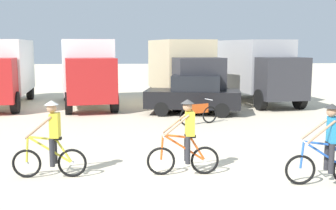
{
  "coord_description": "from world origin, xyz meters",
  "views": [
    {
      "loc": [
        -0.84,
        -8.99,
        3.07
      ],
      "look_at": [
        0.05,
        4.47,
        1.1
      ],
      "focal_mm": 43.88,
      "sensor_mm": 36.0,
      "label": 1
    }
  ],
  "objects_px": {
    "cyclist_cowboy_hat": "(186,140)",
    "cyclist_near_camera": "(328,148)",
    "cyclist_orange_shirt": "(51,142)",
    "bicycle_spare": "(199,114)",
    "box_truck_tan_camper": "(182,68)",
    "box_truck_avon_van": "(87,69)",
    "sedan_parked": "(194,95)",
    "box_truck_grey_hauler": "(258,68)",
    "box_truck_white_box": "(2,69)"
  },
  "relations": [
    {
      "from": "cyclist_orange_shirt",
      "to": "cyclist_near_camera",
      "type": "relative_size",
      "value": 1.0
    },
    {
      "from": "box_truck_grey_hauler",
      "to": "sedan_parked",
      "type": "xyz_separation_m",
      "value": [
        -3.95,
        -3.75,
        -0.99
      ]
    },
    {
      "from": "sedan_parked",
      "to": "cyclist_near_camera",
      "type": "height_order",
      "value": "cyclist_near_camera"
    },
    {
      "from": "box_truck_tan_camper",
      "to": "box_truck_grey_hauler",
      "type": "relative_size",
      "value": 1.01
    },
    {
      "from": "cyclist_orange_shirt",
      "to": "box_truck_grey_hauler",
      "type": "bearing_deg",
      "value": 55.93
    },
    {
      "from": "box_truck_white_box",
      "to": "box_truck_tan_camper",
      "type": "height_order",
      "value": "same"
    },
    {
      "from": "box_truck_grey_hauler",
      "to": "cyclist_orange_shirt",
      "type": "relative_size",
      "value": 3.85
    },
    {
      "from": "cyclist_orange_shirt",
      "to": "cyclist_near_camera",
      "type": "height_order",
      "value": "same"
    },
    {
      "from": "box_truck_tan_camper",
      "to": "box_truck_grey_hauler",
      "type": "distance_m",
      "value": 4.12
    },
    {
      "from": "bicycle_spare",
      "to": "cyclist_near_camera",
      "type": "bearing_deg",
      "value": -75.63
    },
    {
      "from": "box_truck_tan_camper",
      "to": "cyclist_near_camera",
      "type": "xyz_separation_m",
      "value": [
        1.9,
        -13.08,
        -1.03
      ]
    },
    {
      "from": "box_truck_avon_van",
      "to": "bicycle_spare",
      "type": "relative_size",
      "value": 4.44
    },
    {
      "from": "box_truck_grey_hauler",
      "to": "cyclist_near_camera",
      "type": "height_order",
      "value": "box_truck_grey_hauler"
    },
    {
      "from": "box_truck_avon_van",
      "to": "box_truck_white_box",
      "type": "bearing_deg",
      "value": 178.42
    },
    {
      "from": "cyclist_cowboy_hat",
      "to": "box_truck_tan_camper",
      "type": "bearing_deg",
      "value": 84.64
    },
    {
      "from": "box_truck_avon_van",
      "to": "cyclist_orange_shirt",
      "type": "height_order",
      "value": "box_truck_avon_van"
    },
    {
      "from": "cyclist_cowboy_hat",
      "to": "cyclist_near_camera",
      "type": "relative_size",
      "value": 1.0
    },
    {
      "from": "sedan_parked",
      "to": "bicycle_spare",
      "type": "height_order",
      "value": "sedan_parked"
    },
    {
      "from": "box_truck_tan_camper",
      "to": "cyclist_orange_shirt",
      "type": "height_order",
      "value": "box_truck_tan_camper"
    },
    {
      "from": "box_truck_grey_hauler",
      "to": "sedan_parked",
      "type": "height_order",
      "value": "box_truck_grey_hauler"
    },
    {
      "from": "bicycle_spare",
      "to": "box_truck_avon_van",
      "type": "bearing_deg",
      "value": 131.82
    },
    {
      "from": "cyclist_cowboy_hat",
      "to": "bicycle_spare",
      "type": "distance_m",
      "value": 6.38
    },
    {
      "from": "box_truck_tan_camper",
      "to": "sedan_parked",
      "type": "relative_size",
      "value": 1.58
    },
    {
      "from": "box_truck_white_box",
      "to": "box_truck_tan_camper",
      "type": "xyz_separation_m",
      "value": [
        9.24,
        0.2,
        0.0
      ]
    },
    {
      "from": "box_truck_white_box",
      "to": "box_truck_tan_camper",
      "type": "distance_m",
      "value": 9.24
    },
    {
      "from": "box_truck_tan_camper",
      "to": "sedan_parked",
      "type": "height_order",
      "value": "box_truck_tan_camper"
    },
    {
      "from": "box_truck_tan_camper",
      "to": "sedan_parked",
      "type": "bearing_deg",
      "value": -87.32
    },
    {
      "from": "cyclist_near_camera",
      "to": "bicycle_spare",
      "type": "distance_m",
      "value": 7.42
    },
    {
      "from": "cyclist_orange_shirt",
      "to": "cyclist_cowboy_hat",
      "type": "height_order",
      "value": "same"
    },
    {
      "from": "cyclist_orange_shirt",
      "to": "bicycle_spare",
      "type": "distance_m",
      "value": 7.62
    },
    {
      "from": "cyclist_cowboy_hat",
      "to": "cyclist_orange_shirt",
      "type": "bearing_deg",
      "value": -179.85
    },
    {
      "from": "bicycle_spare",
      "to": "sedan_parked",
      "type": "bearing_deg",
      "value": 87.51
    },
    {
      "from": "bicycle_spare",
      "to": "cyclist_cowboy_hat",
      "type": "bearing_deg",
      "value": -100.88
    },
    {
      "from": "box_truck_grey_hauler",
      "to": "cyclist_cowboy_hat",
      "type": "bearing_deg",
      "value": -112.98
    },
    {
      "from": "box_truck_grey_hauler",
      "to": "cyclist_cowboy_hat",
      "type": "height_order",
      "value": "box_truck_grey_hauler"
    },
    {
      "from": "box_truck_grey_hauler",
      "to": "box_truck_tan_camper",
      "type": "bearing_deg",
      "value": -176.66
    },
    {
      "from": "box_truck_tan_camper",
      "to": "bicycle_spare",
      "type": "relative_size",
      "value": 4.43
    },
    {
      "from": "box_truck_grey_hauler",
      "to": "cyclist_cowboy_hat",
      "type": "relative_size",
      "value": 3.85
    },
    {
      "from": "cyclist_cowboy_hat",
      "to": "cyclist_near_camera",
      "type": "xyz_separation_m",
      "value": [
        3.04,
        -0.93,
        0.0
      ]
    },
    {
      "from": "cyclist_near_camera",
      "to": "sedan_parked",
      "type": "bearing_deg",
      "value": 100.26
    },
    {
      "from": "box_truck_tan_camper",
      "to": "box_truck_avon_van",
      "type": "bearing_deg",
      "value": -176.29
    },
    {
      "from": "sedan_parked",
      "to": "bicycle_spare",
      "type": "distance_m",
      "value": 2.45
    },
    {
      "from": "box_truck_white_box",
      "to": "box_truck_avon_van",
      "type": "height_order",
      "value": "same"
    },
    {
      "from": "box_truck_tan_camper",
      "to": "cyclist_cowboy_hat",
      "type": "distance_m",
      "value": 12.25
    },
    {
      "from": "cyclist_orange_shirt",
      "to": "cyclist_cowboy_hat",
      "type": "relative_size",
      "value": 1.0
    },
    {
      "from": "box_truck_avon_van",
      "to": "bicycle_spare",
      "type": "height_order",
      "value": "box_truck_avon_van"
    },
    {
      "from": "box_truck_tan_camper",
      "to": "bicycle_spare",
      "type": "bearing_deg",
      "value": -89.42
    },
    {
      "from": "bicycle_spare",
      "to": "box_truck_white_box",
      "type": "bearing_deg",
      "value": 148.46
    },
    {
      "from": "box_truck_grey_hauler",
      "to": "cyclist_orange_shirt",
      "type": "height_order",
      "value": "box_truck_grey_hauler"
    },
    {
      "from": "box_truck_white_box",
      "to": "box_truck_tan_camper",
      "type": "relative_size",
      "value": 0.99
    }
  ]
}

